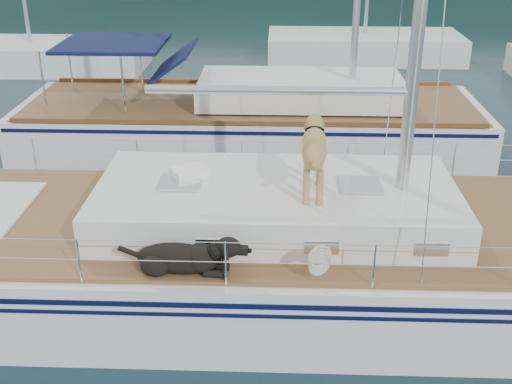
{
  "coord_description": "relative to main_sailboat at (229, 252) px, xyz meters",
  "views": [
    {
      "loc": [
        0.82,
        -8.45,
        5.57
      ],
      "look_at": [
        0.5,
        0.2,
        1.6
      ],
      "focal_mm": 45.0,
      "sensor_mm": 36.0,
      "label": 1
    }
  ],
  "objects": [
    {
      "name": "bg_boat_west",
      "position": [
        -8.1,
        14.01,
        -0.23
      ],
      "size": [
        8.0,
        3.0,
        11.65
      ],
      "color": "white",
      "rests_on": "ground"
    },
    {
      "name": "ground",
      "position": [
        -0.1,
        0.01,
        -0.68
      ],
      "size": [
        120.0,
        120.0,
        0.0
      ],
      "primitive_type": "plane",
      "color": "black",
      "rests_on": "ground"
    },
    {
      "name": "main_sailboat",
      "position": [
        0.0,
        0.0,
        0.0
      ],
      "size": [
        12.0,
        3.8,
        14.01
      ],
      "color": "white",
      "rests_on": "ground"
    },
    {
      "name": "neighbor_sailboat",
      "position": [
        0.15,
        6.42,
        -0.05
      ],
      "size": [
        11.0,
        3.5,
        13.3
      ],
      "color": "white",
      "rests_on": "ground"
    },
    {
      "name": "bg_boat_center",
      "position": [
        3.9,
        16.01,
        -0.23
      ],
      "size": [
        7.2,
        3.0,
        11.65
      ],
      "color": "white",
      "rests_on": "ground"
    }
  ]
}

